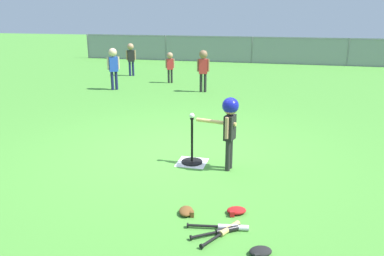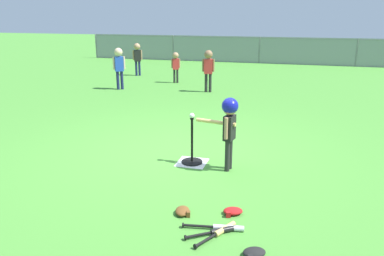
{
  "view_description": "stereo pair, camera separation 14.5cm",
  "coord_description": "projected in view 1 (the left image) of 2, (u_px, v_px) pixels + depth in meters",
  "views": [
    {
      "loc": [
        1.61,
        -5.66,
        2.2
      ],
      "look_at": [
        0.29,
        -0.42,
        0.55
      ],
      "focal_mm": 35.83,
      "sensor_mm": 36.0,
      "label": 1
    },
    {
      "loc": [
        1.75,
        -5.63,
        2.2
      ],
      "look_at": [
        0.29,
        -0.42,
        0.55
      ],
      "focal_mm": 35.83,
      "sensor_mm": 36.0,
      "label": 2
    }
  ],
  "objects": [
    {
      "name": "ground_plane",
      "position": [
        181.0,
        152.0,
        6.27
      ],
      "size": [
        60.0,
        60.0,
        0.0
      ],
      "primitive_type": "plane",
      "color": "#478C33"
    },
    {
      "name": "fielder_near_left",
      "position": [
        170.0,
        63.0,
        12.13
      ],
      "size": [
        0.27,
        0.19,
        0.97
      ],
      "color": "#262626",
      "rests_on": "ground_plane"
    },
    {
      "name": "batting_tee",
      "position": [
        192.0,
        156.0,
        5.78
      ],
      "size": [
        0.32,
        0.32,
        0.7
      ],
      "color": "black",
      "rests_on": "ground_plane"
    },
    {
      "name": "fielder_deep_left",
      "position": [
        113.0,
        63.0,
        11.02
      ],
      "size": [
        0.3,
        0.26,
        1.2
      ],
      "color": "#191E4C",
      "rests_on": "ground_plane"
    },
    {
      "name": "baseball_on_tee",
      "position": [
        192.0,
        116.0,
        5.6
      ],
      "size": [
        0.07,
        0.07,
        0.07
      ],
      "primitive_type": "sphere",
      "color": "white",
      "rests_on": "batting_tee"
    },
    {
      "name": "batter_child",
      "position": [
        229.0,
        119.0,
        5.36
      ],
      "size": [
        0.62,
        0.3,
        1.07
      ],
      "color": "#262626",
      "rests_on": "ground_plane"
    },
    {
      "name": "fielder_deep_center",
      "position": [
        131.0,
        55.0,
        13.46
      ],
      "size": [
        0.3,
        0.23,
        1.14
      ],
      "color": "#191E4C",
      "rests_on": "ground_plane"
    },
    {
      "name": "outfield_fence",
      "position": [
        252.0,
        49.0,
        16.92
      ],
      "size": [
        16.06,
        0.06,
        1.15
      ],
      "color": "slate",
      "rests_on": "ground_plane"
    },
    {
      "name": "spare_bat_black",
      "position": [
        223.0,
        231.0,
        3.95
      ],
      "size": [
        0.49,
        0.37,
        0.06
      ],
      "color": "black",
      "rests_on": "ground_plane"
    },
    {
      "name": "glove_tossed_aside",
      "position": [
        236.0,
        211.0,
        4.34
      ],
      "size": [
        0.26,
        0.23,
        0.07
      ],
      "color": "#B21919",
      "rests_on": "ground_plane"
    },
    {
      "name": "home_plate",
      "position": [
        192.0,
        162.0,
        5.81
      ],
      "size": [
        0.44,
        0.44,
        0.01
      ],
      "primitive_type": "cube",
      "color": "white",
      "rests_on": "ground_plane"
    },
    {
      "name": "spare_bat_silver",
      "position": [
        227.0,
        227.0,
        4.02
      ],
      "size": [
        0.65,
        0.16,
        0.06
      ],
      "color": "silver",
      "rests_on": "ground_plane"
    },
    {
      "name": "fielder_deep_right",
      "position": [
        203.0,
        65.0,
        10.71
      ],
      "size": [
        0.34,
        0.23,
        1.18
      ],
      "color": "#262626",
      "rests_on": "ground_plane"
    },
    {
      "name": "spare_bat_wood",
      "position": [
        226.0,
        231.0,
        3.95
      ],
      "size": [
        0.34,
        0.55,
        0.06
      ],
      "color": "#DBB266",
      "rests_on": "ground_plane"
    },
    {
      "name": "glove_near_bats",
      "position": [
        260.0,
        252.0,
        3.6
      ],
      "size": [
        0.27,
        0.25,
        0.07
      ],
      "color": "black",
      "rests_on": "ground_plane"
    },
    {
      "name": "glove_by_plate",
      "position": [
        186.0,
        211.0,
        4.33
      ],
      "size": [
        0.21,
        0.25,
        0.07
      ],
      "color": "brown",
      "rests_on": "ground_plane"
    }
  ]
}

